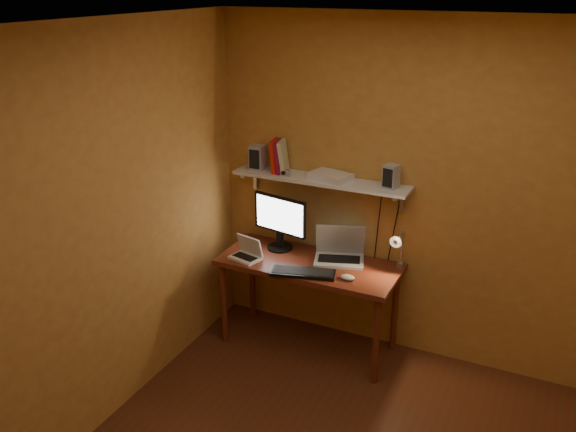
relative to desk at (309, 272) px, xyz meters
The scene contains 14 objects.
room 1.65m from the desk, 57.29° to the right, with size 3.44×3.24×2.64m.
desk is the anchor object (origin of this frame).
wall_shelf 0.72m from the desk, 90.00° to the left, with size 1.40×0.25×0.21m.
monitor 0.48m from the desk, 157.04° to the left, with size 0.49×0.25×0.45m.
laptop 0.29m from the desk, 37.88° to the left, with size 0.44×0.38×0.28m.
netbook 0.51m from the desk, 163.17° to the right, with size 0.27×0.22×0.18m.
keyboard 0.24m from the desk, 78.99° to the right, with size 0.48×0.16×0.03m, color black.
mouse 0.42m from the desk, 22.05° to the right, with size 0.11×0.07×0.04m, color silver.
desk_lamp 0.73m from the desk, 10.81° to the left, with size 0.09×0.23×0.38m.
speaker_left 0.99m from the desk, 160.46° to the left, with size 0.11×0.11×0.20m, color #95979D.
speaker_right 0.99m from the desk, 20.14° to the left, with size 0.10×0.10×0.18m, color #95979D.
books 0.93m from the desk, 150.31° to the left, with size 0.16×0.18×0.26m.
shelf_camera 0.80m from the desk, 154.32° to the left, with size 0.09×0.05×0.05m.
router 0.77m from the desk, 68.43° to the left, with size 0.30×0.20×0.05m, color silver.
Camera 1 is at (0.86, -2.64, 2.81)m, focal length 38.00 mm.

